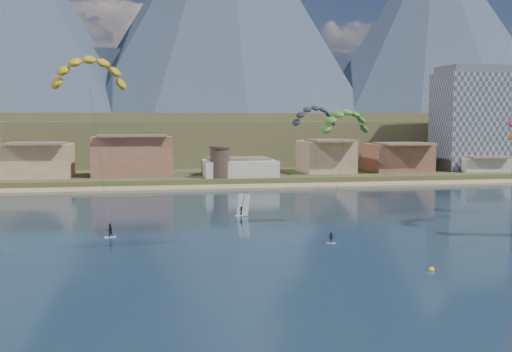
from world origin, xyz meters
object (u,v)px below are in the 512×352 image
at_px(watchtower, 220,162).
at_px(kitesurfer_green, 345,119).
at_px(buoy, 432,270).
at_px(kitesurfer_yellow, 89,68).
at_px(windsurfer, 242,209).
at_px(apartment_tower, 470,119).

relative_size(watchtower, kitesurfer_green, 0.39).
bearing_deg(buoy, watchtower, 97.56).
xyz_separation_m(kitesurfer_yellow, windsurfer, (26.60, 0.80, -25.14)).
height_order(watchtower, buoy, watchtower).
bearing_deg(buoy, apartment_tower, 59.09).
bearing_deg(watchtower, kitesurfer_yellow, -118.33).
xyz_separation_m(apartment_tower, kitesurfer_yellow, (-108.91, -67.63, 8.59)).
xyz_separation_m(kitesurfer_green, windsurfer, (-14.43, 15.30, -16.50)).
bearing_deg(kitesurfer_green, watchtower, 100.09).
relative_size(watchtower, buoy, 12.13).
height_order(apartment_tower, windsurfer, apartment_tower).
bearing_deg(apartment_tower, windsurfer, -140.93).
bearing_deg(kitesurfer_yellow, apartment_tower, 31.84).
bearing_deg(windsurfer, buoy, -71.24).
relative_size(apartment_tower, kitesurfer_green, 1.47).
bearing_deg(apartment_tower, kitesurfer_green, -129.57).
height_order(watchtower, kitesurfer_green, kitesurfer_green).
relative_size(watchtower, windsurfer, 2.16).
bearing_deg(watchtower, apartment_tower, 9.93).
relative_size(kitesurfer_yellow, windsurfer, 7.87).
xyz_separation_m(apartment_tower, watchtower, (-80.00, -14.00, -11.45)).
bearing_deg(buoy, kitesurfer_yellow, 133.42).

